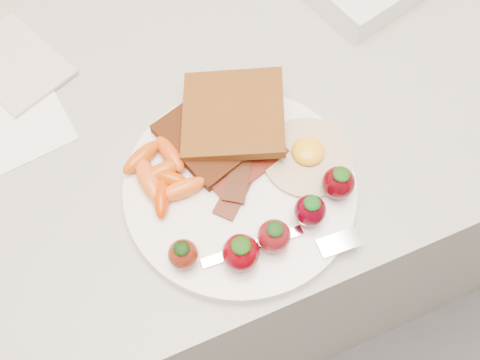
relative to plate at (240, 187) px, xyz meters
name	(u,v)px	position (x,y,z in m)	size (l,w,h in m)	color
counter	(211,223)	(0.00, 0.16, -0.46)	(2.00, 0.60, 0.90)	gray
plate	(240,187)	(0.00, 0.00, 0.00)	(0.27, 0.27, 0.02)	white
toast_lower	(214,132)	(0.00, 0.07, 0.02)	(0.11, 0.11, 0.01)	black
toast_upper	(233,114)	(0.02, 0.08, 0.03)	(0.12, 0.12, 0.01)	#4B310B
fried_egg	(308,155)	(0.09, 0.00, 0.01)	(0.12, 0.12, 0.02)	silver
bacon_strips	(244,171)	(0.01, 0.01, 0.01)	(0.11, 0.11, 0.01)	black
baby_carrots	(161,175)	(-0.08, 0.04, 0.02)	(0.09, 0.11, 0.02)	#B94C0E
strawberries	(274,226)	(0.01, -0.07, 0.03)	(0.22, 0.07, 0.05)	maroon
fork	(292,245)	(0.02, -0.09, 0.01)	(0.17, 0.05, 0.00)	white
notepad	(14,63)	(-0.20, 0.29, 0.00)	(0.10, 0.15, 0.01)	beige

